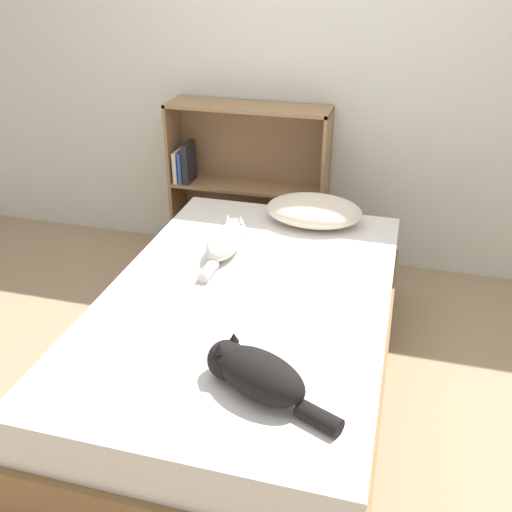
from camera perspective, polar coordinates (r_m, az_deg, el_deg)
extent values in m
plane|color=#997F60|center=(2.76, -0.80, -12.73)|extent=(8.00, 8.00, 0.00)
cube|color=silver|center=(3.48, 5.66, 19.00)|extent=(8.00, 0.06, 2.50)
cube|color=brown|center=(2.66, -0.83, -10.20)|extent=(1.23, 1.93, 0.31)
cube|color=silver|center=(2.50, -0.87, -5.59)|extent=(1.19, 1.87, 0.20)
ellipsoid|color=beige|center=(3.04, 5.81, 4.55)|extent=(0.51, 0.35, 0.15)
ellipsoid|color=beige|center=(2.72, -3.17, 1.39)|extent=(0.16, 0.33, 0.13)
sphere|color=beige|center=(2.84, -2.23, 2.56)|extent=(0.12, 0.12, 0.12)
cone|color=beige|center=(2.82, -2.91, 3.87)|extent=(0.04, 0.04, 0.03)
cone|color=beige|center=(2.80, -1.59, 3.71)|extent=(0.04, 0.04, 0.03)
cylinder|color=beige|center=(2.56, -4.79, -1.48)|extent=(0.06, 0.15, 0.05)
ellipsoid|color=black|center=(1.89, 0.44, -11.83)|extent=(0.37, 0.29, 0.16)
sphere|color=black|center=(1.97, -2.91, -10.32)|extent=(0.14, 0.14, 0.14)
cone|color=black|center=(1.90, -3.72, -9.17)|extent=(0.04, 0.04, 0.03)
cone|color=black|center=(1.94, -2.22, -8.11)|extent=(0.04, 0.04, 0.03)
cylinder|color=black|center=(1.83, 6.29, -15.77)|extent=(0.16, 0.11, 0.06)
cube|color=#8E6B47|center=(3.74, -7.92, 7.66)|extent=(0.02, 0.26, 1.00)
cube|color=#8E6B47|center=(3.50, 6.86, 6.23)|extent=(0.02, 0.26, 1.00)
cube|color=#8E6B47|center=(3.80, -0.72, 0.09)|extent=(0.98, 0.26, 0.02)
cube|color=#8E6B47|center=(3.44, -0.83, 14.68)|extent=(0.98, 0.26, 0.02)
cube|color=#8E6B47|center=(3.59, -0.77, 7.02)|extent=(0.94, 0.26, 0.02)
cube|color=#8E6B47|center=(3.70, -0.26, 7.68)|extent=(0.98, 0.02, 1.00)
cube|color=beige|center=(3.66, -7.72, 8.97)|extent=(0.03, 0.16, 0.20)
cube|color=#2D519E|center=(3.64, -7.22, 8.92)|extent=(0.02, 0.16, 0.19)
cube|color=#232328|center=(3.62, -6.71, 9.30)|extent=(0.04, 0.16, 0.25)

